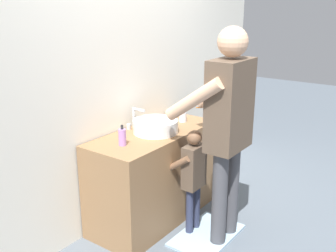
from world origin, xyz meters
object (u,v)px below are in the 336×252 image
Objects in this scene: toothbrush_cup at (183,116)px; child_toddler at (193,173)px; soap_bottle at (122,137)px; adult_parent at (227,119)px.

child_toddler is (-0.39, -0.37, -0.32)m from toothbrush_cup.
toothbrush_cup reaches higher than soap_bottle.
adult_parent reaches higher than child_toddler.
toothbrush_cup is 0.23× the size of child_toddler.
toothbrush_cup is 0.12× the size of adult_parent.
child_toddler is at bearing 105.30° from adult_parent.
child_toddler is (0.40, -0.40, -0.34)m from soap_bottle.
soap_bottle is 0.81m from adult_parent.
toothbrush_cup is at bearing 62.46° from adult_parent.
toothbrush_cup reaches higher than child_toddler.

